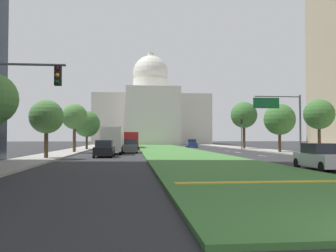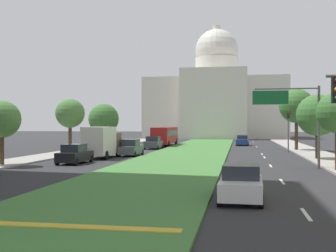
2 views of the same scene
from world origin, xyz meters
name	(u,v)px [view 2 (image 2 of 2)]	position (x,y,z in m)	size (l,w,h in m)	color
ground_plane	(196,150)	(0.00, 52.38, 0.00)	(260.00, 260.00, 0.00)	#2B2B2D
grass_median	(192,152)	(0.00, 47.14, 0.07)	(8.95, 94.28, 0.14)	#427A38
median_curb_nose	(61,226)	(0.00, 8.11, 0.16)	(8.06, 0.50, 0.04)	gold
lane_dashes_right	(263,155)	(8.35, 43.92, 0.00)	(0.16, 68.32, 0.01)	silver
sidewalk_left	(65,153)	(-14.23, 41.90, 0.07)	(4.00, 94.28, 0.15)	#9E9991
sidewalk_right	(321,156)	(14.23, 41.90, 0.07)	(4.00, 94.28, 0.15)	#9E9991
capitol_building	(216,102)	(0.00, 103.85, 9.09)	(33.80, 27.84, 28.56)	silver
traffic_light_far_right	(288,125)	(11.73, 49.40, 3.31)	(0.28, 0.35, 5.20)	#515456
overhead_guide_sign	(294,110)	(10.04, 29.83, 4.63)	(5.21, 0.20, 6.50)	#515456
street_tree_left_mid	(2,119)	(-13.52, 27.33, 3.87)	(3.10, 3.10, 5.45)	#4C3823
street_tree_left_far	(70,114)	(-13.12, 40.76, 4.66)	(3.30, 3.30, 6.35)	#4C3823
street_tree_right_far	(317,115)	(13.24, 38.19, 4.33)	(4.05, 4.05, 6.37)	#4C3823
street_tree_left_distant	(104,119)	(-13.01, 52.53, 4.18)	(4.24, 4.24, 6.31)	#4C3823
street_tree_right_distant	(296,106)	(13.07, 52.34, 5.79)	(4.44, 4.44, 8.04)	#4C3823
sedan_lead_stopped	(241,184)	(5.87, 14.76, 0.77)	(2.04, 4.23, 1.64)	silver
sedan_midblock	(75,154)	(-8.53, 30.69, 0.81)	(1.94, 4.56, 1.73)	black
sedan_distant	(131,148)	(-5.96, 40.47, 0.84)	(1.91, 4.61, 1.81)	#4C5156
sedan_far_horizon	(154,143)	(-6.00, 53.17, 0.83)	(2.02, 4.30, 1.78)	#4C5156
sedan_very_far	(242,141)	(6.26, 65.02, 0.78)	(2.10, 4.57, 1.66)	navy
box_truck_delivery	(102,142)	(-8.10, 36.85, 1.68)	(2.40, 6.40, 3.20)	brown
city_bus	(165,135)	(-5.87, 61.65, 1.77)	(2.62, 11.00, 2.95)	#B21E1E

